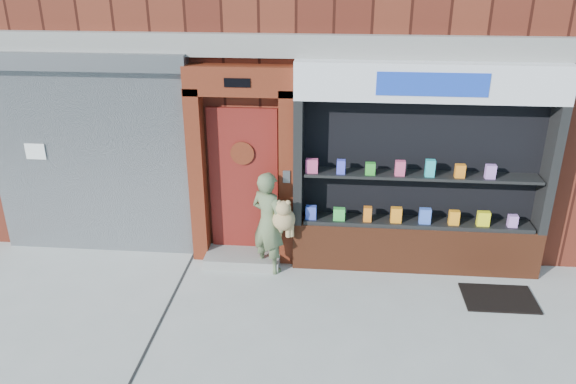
# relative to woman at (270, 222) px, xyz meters

# --- Properties ---
(ground) EXTENTS (80.00, 80.00, 0.00)m
(ground) POSITION_rel_woman_xyz_m (0.31, -1.54, -0.77)
(ground) COLOR #9E9E99
(ground) RESTS_ON ground
(shutter_bay) EXTENTS (3.10, 0.30, 3.04)m
(shutter_bay) POSITION_rel_woman_xyz_m (-2.69, 0.39, 0.95)
(shutter_bay) COLOR gray
(shutter_bay) RESTS_ON ground
(red_door_bay) EXTENTS (1.52, 0.58, 2.90)m
(red_door_bay) POSITION_rel_woman_xyz_m (-0.44, 0.32, 0.69)
(red_door_bay) COLOR #5B1E0F
(red_door_bay) RESTS_ON ground
(pharmacy_bay) EXTENTS (3.50, 0.41, 3.00)m
(pharmacy_bay) POSITION_rel_woman_xyz_m (2.06, 0.27, 0.60)
(pharmacy_bay) COLOR maroon
(pharmacy_bay) RESTS_ON ground
(woman) EXTENTS (0.72, 0.61, 1.51)m
(woman) POSITION_rel_woman_xyz_m (0.00, 0.00, 0.00)
(woman) COLOR #576643
(woman) RESTS_ON ground
(doormat) EXTENTS (0.95, 0.67, 0.02)m
(doormat) POSITION_rel_woman_xyz_m (3.13, -0.49, -0.76)
(doormat) COLOR black
(doormat) RESTS_ON ground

